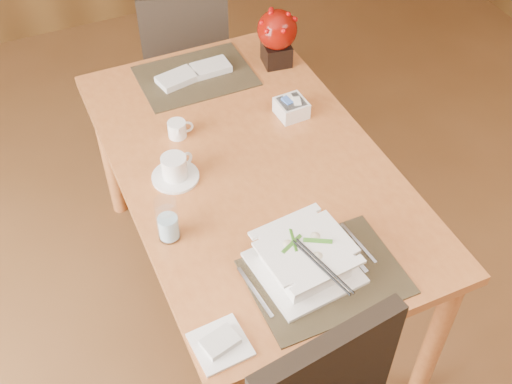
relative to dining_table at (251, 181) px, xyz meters
name	(u,v)px	position (x,y,z in m)	size (l,w,h in m)	color
dining_table	(251,181)	(0.00, 0.00, 0.00)	(0.90, 1.50, 0.75)	#C16C35
placemat_near	(325,277)	(0.00, -0.55, 0.10)	(0.45, 0.33, 0.01)	black
placemat_far	(196,76)	(0.00, 0.55, 0.10)	(0.45, 0.33, 0.01)	black
soup_setting	(305,259)	(-0.05, -0.50, 0.15)	(0.31, 0.31, 0.11)	white
coffee_cup	(175,170)	(-0.27, 0.03, 0.14)	(0.16, 0.16, 0.09)	white
water_glass	(167,220)	(-0.37, -0.21, 0.18)	(0.07, 0.07, 0.16)	white
creamer_jug	(177,129)	(-0.19, 0.23, 0.13)	(0.09, 0.09, 0.06)	white
sugar_caddy	(291,108)	(0.24, 0.17, 0.13)	(0.11, 0.11, 0.06)	white
berry_decor	(277,35)	(0.34, 0.50, 0.23)	(0.16, 0.16, 0.24)	black
napkins_far	(196,72)	(0.00, 0.55, 0.12)	(0.30, 0.11, 0.03)	silver
bread_plate	(220,345)	(-0.37, -0.63, 0.10)	(0.14, 0.14, 0.01)	white
far_chair	(188,58)	(0.12, 1.04, -0.15)	(0.53, 0.53, 0.89)	black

